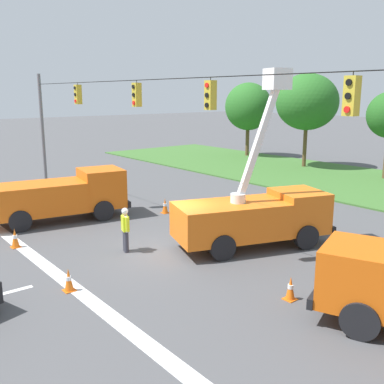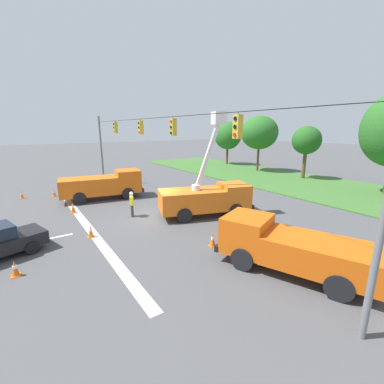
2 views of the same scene
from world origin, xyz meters
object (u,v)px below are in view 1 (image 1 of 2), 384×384
traffic_cone_foreground_right (290,288)px  traffic_cone_near_bucket (15,238)px  utility_truck_support_far (60,195)px  utility_truck_bucket_lift (255,213)px  tree_west (307,102)px  traffic_cone_mid_right (69,280)px  tree_far_west (248,107)px  traffic_cone_lane_edge_b (165,206)px  traffic_cone_mid_left (118,197)px  road_worker (125,227)px

traffic_cone_foreground_right → traffic_cone_near_bucket: 11.12m
traffic_cone_foreground_right → utility_truck_support_far: bearing=-171.5°
utility_truck_bucket_lift → traffic_cone_foreground_right: size_ratio=9.51×
tree_west → utility_truck_support_far: tree_west is taller
traffic_cone_mid_right → tree_far_west: bearing=124.4°
tree_west → traffic_cone_mid_right: (10.41, -25.35, -5.01)m
tree_far_west → tree_west: tree_west is taller
utility_truck_support_far → tree_west: bearing=96.6°
traffic_cone_mid_right → traffic_cone_foreground_right: bearing=46.0°
tree_far_west → traffic_cone_near_bucket: 29.83m
traffic_cone_mid_right → traffic_cone_lane_edge_b: bearing=126.4°
utility_truck_support_far → traffic_cone_mid_left: size_ratio=11.19×
traffic_cone_foreground_right → traffic_cone_mid_left: (-14.12, 2.18, -0.06)m
tree_far_west → traffic_cone_foreground_right: (22.92, -21.60, -4.45)m
tree_west → traffic_cone_lane_edge_b: (4.65, -17.54, -4.99)m
road_worker → traffic_cone_foreground_right: bearing=14.0°
traffic_cone_mid_right → traffic_cone_near_bucket: traffic_cone_near_bucket is taller
tree_far_west → road_worker: (16.16, -23.29, -3.81)m
utility_truck_support_far → traffic_cone_mid_right: 8.45m
utility_truck_support_far → traffic_cone_lane_edge_b: size_ratio=8.86×
traffic_cone_near_bucket → traffic_cone_foreground_right: bearing=26.2°
traffic_cone_foreground_right → traffic_cone_lane_edge_b: 10.90m
traffic_cone_mid_left → utility_truck_support_far: bearing=-69.4°
tree_west → traffic_cone_near_bucket: bearing=-78.4°
utility_truck_support_far → traffic_cone_near_bucket: size_ratio=8.89×
road_worker → traffic_cone_mid_right: (2.00, -3.24, -0.63)m
utility_truck_bucket_lift → utility_truck_support_far: size_ratio=1.00×
tree_west → road_worker: size_ratio=4.33×
road_worker → tree_far_west: bearing=124.8°
road_worker → traffic_cone_lane_edge_b: (-3.76, 4.56, -0.61)m
tree_far_west → traffic_cone_foreground_right: bearing=-43.3°
utility_truck_bucket_lift → traffic_cone_mid_right: size_ratio=9.45×
traffic_cone_mid_right → traffic_cone_near_bucket: bearing=179.8°
tree_west → utility_truck_bucket_lift: size_ratio=1.09×
tree_far_west → utility_truck_bucket_lift: size_ratio=1.01×
traffic_cone_near_bucket → road_worker: bearing=45.0°
utility_truck_support_far → road_worker: size_ratio=3.96×
tree_west → traffic_cone_near_bucket: 26.33m
traffic_cone_lane_edge_b → tree_far_west: bearing=123.5°
tree_far_west → traffic_cone_mid_right: (18.16, -26.53, -4.44)m
traffic_cone_foreground_right → traffic_cone_lane_edge_b: (-10.52, 2.87, 0.03)m
traffic_cone_foreground_right → traffic_cone_mid_right: traffic_cone_mid_right is taller
tree_far_west → traffic_cone_mid_right: size_ratio=9.55×
traffic_cone_mid_left → traffic_cone_lane_edge_b: size_ratio=0.79×
tree_west → road_worker: tree_west is taller
tree_west → traffic_cone_near_bucket: size_ratio=9.73×
traffic_cone_mid_left → tree_west: bearing=93.3°
tree_far_west → road_worker: bearing=-55.2°
tree_far_west → traffic_cone_mid_right: 32.46m
traffic_cone_lane_edge_b → traffic_cone_near_bucket: bearing=-86.0°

